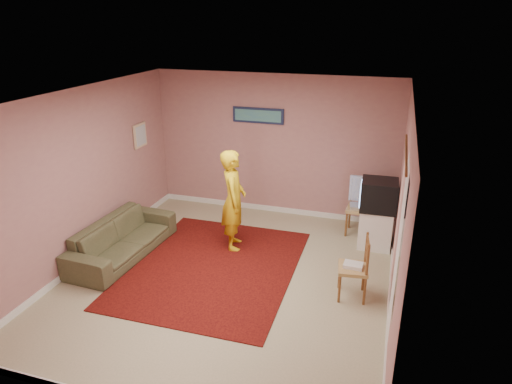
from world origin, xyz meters
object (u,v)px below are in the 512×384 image
(chair_a, at_px, (360,203))
(chair_b, at_px, (354,261))
(tv_cabinet, at_px, (376,228))
(crt_tv, at_px, (379,195))
(sofa, at_px, (122,239))
(person, at_px, (233,200))

(chair_a, height_order, chair_b, chair_a)
(tv_cabinet, height_order, chair_b, chair_b)
(crt_tv, height_order, chair_a, crt_tv)
(chair_b, bearing_deg, chair_a, 175.28)
(sofa, height_order, person, person)
(crt_tv, bearing_deg, tv_cabinet, 0.00)
(crt_tv, relative_size, chair_b, 1.22)
(chair_a, distance_m, sofa, 3.93)
(person, bearing_deg, chair_b, -131.45)
(chair_b, bearing_deg, sofa, -98.75)
(sofa, distance_m, person, 1.83)
(chair_b, distance_m, sofa, 3.55)
(chair_a, relative_size, chair_b, 1.07)
(tv_cabinet, bearing_deg, chair_a, 128.02)
(chair_b, height_order, sofa, chair_b)
(tv_cabinet, bearing_deg, sofa, -158.53)
(tv_cabinet, xyz_separation_m, crt_tv, (-0.01, -0.00, 0.57))
(tv_cabinet, xyz_separation_m, person, (-2.19, -0.69, 0.49))
(person, bearing_deg, sofa, 98.99)
(crt_tv, relative_size, chair_a, 1.14)
(crt_tv, bearing_deg, chair_b, -99.41)
(sofa, bearing_deg, person, -60.16)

